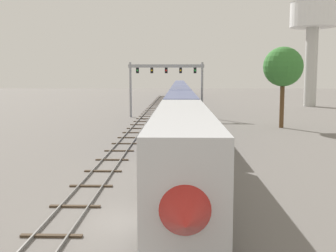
# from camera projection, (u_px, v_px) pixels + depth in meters

# --- Properties ---
(ground_plane) EXTENTS (400.00, 400.00, 0.00)m
(ground_plane) POSITION_uv_depth(u_px,v_px,m) (140.00, 221.00, 19.48)
(ground_plane) COLOR slate
(track_main) EXTENTS (2.60, 200.00, 0.16)m
(track_main) POSITION_uv_depth(u_px,v_px,m) (180.00, 111.00, 78.97)
(track_main) COLOR slate
(track_main) RESTS_ON ground
(track_near) EXTENTS (2.60, 160.00, 0.16)m
(track_near) POSITION_uv_depth(u_px,v_px,m) (141.00, 123.00, 59.26)
(track_near) COLOR slate
(track_near) RESTS_ON ground
(passenger_train) EXTENTS (3.04, 151.21, 4.80)m
(passenger_train) POSITION_uv_depth(u_px,v_px,m) (180.00, 95.00, 88.00)
(passenger_train) COLOR silver
(passenger_train) RESTS_ON ground
(signal_gantry) EXTENTS (12.10, 0.49, 8.79)m
(signal_gantry) POSITION_uv_depth(u_px,v_px,m) (166.00, 77.00, 67.42)
(signal_gantry) COLOR #999BA0
(signal_gantry) RESTS_ON ground
(water_tower) EXTENTS (9.73, 9.73, 23.32)m
(water_tower) POSITION_uv_depth(u_px,v_px,m) (313.00, 21.00, 89.81)
(water_tower) COLOR beige
(water_tower) RESTS_ON ground
(trackside_tree_left) EXTENTS (5.03, 5.03, 10.32)m
(trackside_tree_left) POSITION_uv_depth(u_px,v_px,m) (283.00, 67.00, 53.49)
(trackside_tree_left) COLOR brown
(trackside_tree_left) RESTS_ON ground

